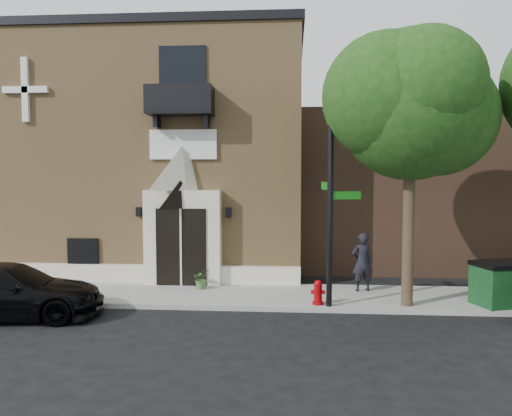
% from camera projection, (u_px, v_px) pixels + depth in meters
% --- Properties ---
extents(ground, '(120.00, 120.00, 0.00)m').
position_uv_depth(ground, '(197.00, 310.00, 14.27)').
color(ground, black).
rests_on(ground, ground).
extents(sidewalk, '(42.00, 3.00, 0.15)m').
position_uv_depth(sidewalk, '(237.00, 296.00, 15.69)').
color(sidewalk, gray).
rests_on(sidewalk, ground).
extents(church, '(12.20, 11.01, 9.30)m').
position_uv_depth(church, '(164.00, 157.00, 22.08)').
color(church, '#AD8351').
rests_on(church, ground).
extents(neighbour_building, '(18.00, 8.00, 6.40)m').
position_uv_depth(neighbour_building, '(502.00, 190.00, 22.12)').
color(neighbour_building, brown).
rests_on(neighbour_building, ground).
extents(street_tree_left, '(4.97, 4.38, 7.77)m').
position_uv_depth(street_tree_left, '(413.00, 103.00, 13.76)').
color(street_tree_left, '#38281C').
rests_on(street_tree_left, sidewalk).
extents(black_sedan, '(5.29, 2.70, 1.47)m').
position_uv_depth(black_sedan, '(8.00, 291.00, 13.51)').
color(black_sedan, black).
rests_on(black_sedan, ground).
extents(street_sign, '(1.07, 0.96, 6.10)m').
position_uv_depth(street_sign, '(331.00, 198.00, 13.99)').
color(street_sign, black).
rests_on(street_sign, sidewalk).
extents(fire_hydrant, '(0.41, 0.32, 0.71)m').
position_uv_depth(fire_hydrant, '(318.00, 292.00, 14.34)').
color(fire_hydrant, '#8F0206').
rests_on(fire_hydrant, sidewalk).
extents(dumpster, '(2.14, 1.61, 1.25)m').
position_uv_depth(dumpster, '(508.00, 283.00, 14.30)').
color(dumpster, '#0F3A1A').
rests_on(dumpster, sidewalk).
extents(planter, '(0.71, 0.66, 0.65)m').
position_uv_depth(planter, '(202.00, 279.00, 16.31)').
color(planter, '#436B34').
rests_on(planter, sidewalk).
extents(pedestrian_near, '(0.76, 0.58, 1.86)m').
position_uv_depth(pedestrian_near, '(362.00, 262.00, 15.96)').
color(pedestrian_near, black).
rests_on(pedestrian_near, sidewalk).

